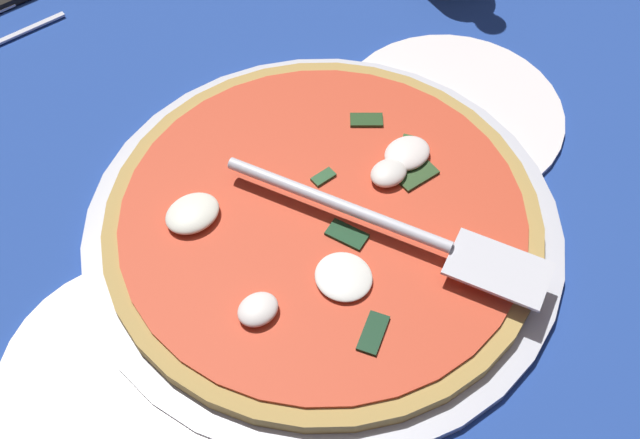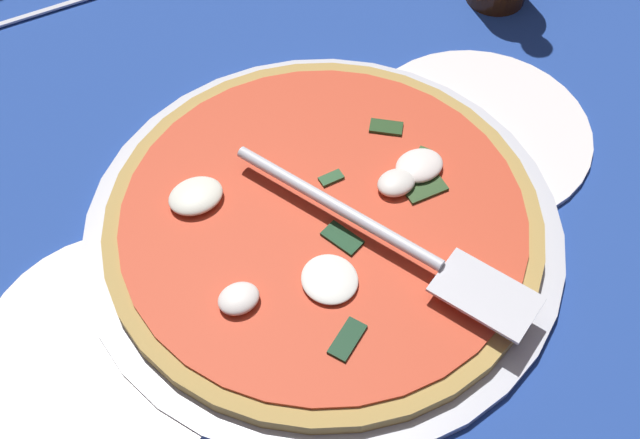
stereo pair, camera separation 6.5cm
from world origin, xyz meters
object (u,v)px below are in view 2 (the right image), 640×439
at_px(pizza, 320,221).
at_px(pizza_server, 387,236).
at_px(dinner_plate_left, 114,347).
at_px(dinner_plate_right, 476,132).

distance_m(pizza, pizza_server, 0.07).
xyz_separation_m(dinner_plate_left, pizza_server, (0.22, -0.04, 0.04)).
distance_m(dinner_plate_right, pizza, 0.19).
bearing_deg(pizza, dinner_plate_left, -176.51).
height_order(pizza, pizza_server, pizza_server).
bearing_deg(pizza_server, dinner_plate_right, 92.73).
bearing_deg(dinner_plate_right, pizza, -173.02).
height_order(dinner_plate_right, pizza_server, pizza_server).
bearing_deg(dinner_plate_left, pizza_server, -10.94).
bearing_deg(dinner_plate_right, pizza_server, -153.66).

